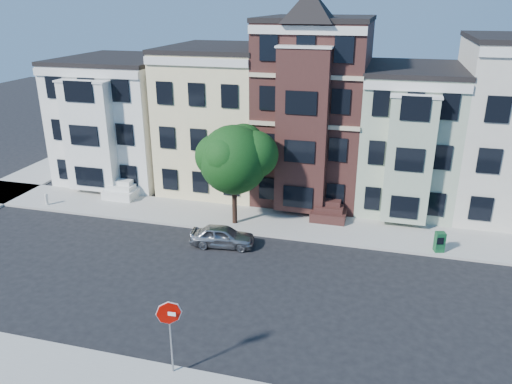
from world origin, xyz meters
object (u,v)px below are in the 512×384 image
(street_tree, at_px, (234,164))
(parked_car, at_px, (222,236))
(stop_sign, at_px, (171,333))
(newspaper_box, at_px, (440,242))
(fire_hydrant, at_px, (47,200))

(street_tree, bearing_deg, parked_car, -86.42)
(street_tree, xyz_separation_m, stop_sign, (1.78, -13.51, -2.13))
(newspaper_box, bearing_deg, fire_hydrant, 164.35)
(fire_hydrant, bearing_deg, stop_sign, -40.67)
(street_tree, distance_m, newspaper_box, 12.61)
(newspaper_box, height_order, fire_hydrant, newspaper_box)
(parked_car, xyz_separation_m, fire_hydrant, (-13.51, 2.42, -0.15))
(street_tree, distance_m, stop_sign, 13.80)
(street_tree, relative_size, newspaper_box, 6.76)
(newspaper_box, xyz_separation_m, stop_sign, (-10.38, -12.81, 1.16))
(parked_car, relative_size, newspaper_box, 3.22)
(street_tree, height_order, stop_sign, street_tree)
(parked_car, distance_m, stop_sign, 10.75)
(newspaper_box, bearing_deg, street_tree, 161.41)
(fire_hydrant, bearing_deg, street_tree, 2.30)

